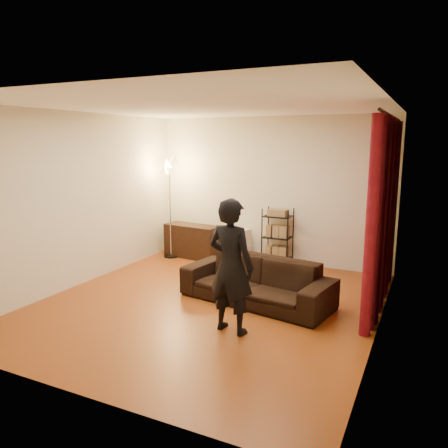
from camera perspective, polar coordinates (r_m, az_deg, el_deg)
The scene contains 14 objects.
floor at distance 6.25m, azimuth -2.05°, elevation -10.35°, with size 5.00×5.00×0.00m, color maroon.
ceiling at distance 5.85m, azimuth -2.23°, elevation 15.15°, with size 5.00×5.00×0.00m, color white.
wall_back at distance 8.18m, azimuth 6.06°, elevation 4.37°, with size 5.00×5.00×0.00m, color beige.
wall_front at distance 3.91m, azimuth -19.46°, elevation -3.19°, with size 5.00×5.00×0.00m, color beige.
wall_left at distance 7.22m, azimuth -18.18°, elevation 3.05°, with size 5.00×5.00×0.00m, color beige.
wall_right at distance 5.26m, azimuth 20.12°, elevation 0.24°, with size 5.00×5.00×0.00m, color beige.
curtain_rod at distance 6.32m, azimuth 20.98°, elevation 13.05°, with size 0.04×0.04×2.65m, color black.
curtain at distance 6.39m, azimuth 20.02°, elevation 1.32°, with size 0.22×2.65×2.55m, color maroon, non-canonical shape.
sofa at distance 6.22m, azimuth 4.23°, elevation -7.42°, with size 2.15×0.84×0.63m, color black.
person at distance 5.14m, azimuth 0.91°, elevation -5.53°, with size 0.59×0.39×1.62m, color black.
media_cabinet at distance 8.61m, azimuth -4.16°, elevation -2.23°, with size 1.10×0.41×0.64m, color black.
storage_boxes at distance 8.34m, azimuth 2.01°, elevation -2.71°, with size 0.37×0.30×0.62m, color silver, non-canonical shape.
wire_shelf at distance 8.01m, azimuth 6.99°, elevation -1.73°, with size 0.48×0.34×1.06m, color black, non-canonical shape.
floor_lamp at distance 8.53m, azimuth -7.04°, elevation 2.02°, with size 0.35×0.35×1.93m, color silver, non-canonical shape.
Camera 1 is at (2.72, -5.16, 2.25)m, focal length 35.00 mm.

